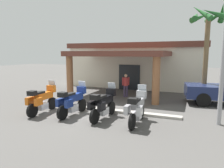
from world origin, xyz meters
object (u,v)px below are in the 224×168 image
at_px(motorcycle_blue, 72,102).
at_px(motorcycle_silver, 137,108).
at_px(pedestrian, 126,84).
at_px(palm_tree_near_portico, 207,28).
at_px(motel_building, 139,64).
at_px(motorcycle_black, 103,104).
at_px(motorcycle_orange, 42,100).

relative_size(motorcycle_blue, motorcycle_silver, 1.00).
height_order(pedestrian, palm_tree_near_portico, palm_tree_near_portico).
relative_size(motel_building, motorcycle_silver, 5.49).
distance_m(motorcycle_silver, pedestrian, 5.67).
height_order(motorcycle_blue, pedestrian, motorcycle_blue).
distance_m(motel_building, palm_tree_near_portico, 8.28).
bearing_deg(motorcycle_silver, motorcycle_blue, 89.36).
height_order(motel_building, palm_tree_near_portico, palm_tree_near_portico).
bearing_deg(motel_building, motorcycle_black, -83.57).
height_order(motorcycle_orange, motorcycle_blue, same).
bearing_deg(motel_building, motorcycle_orange, -99.88).
distance_m(motel_building, motorcycle_black, 11.29).
height_order(motel_building, motorcycle_silver, motel_building).
distance_m(motorcycle_blue, palm_tree_near_portico, 9.16).
height_order(motorcycle_orange, palm_tree_near_portico, palm_tree_near_portico).
bearing_deg(motorcycle_black, motorcycle_blue, 97.40).
bearing_deg(motorcycle_black, pedestrian, 11.91).
bearing_deg(pedestrian, motel_building, 149.42).
xyz_separation_m(motorcycle_silver, palm_tree_near_portico, (2.85, 5.69, 3.84)).
bearing_deg(palm_tree_near_portico, motel_building, 135.12).
bearing_deg(palm_tree_near_portico, motorcycle_silver, -116.62).
bearing_deg(motorcycle_black, motorcycle_silver, -87.24).
relative_size(motorcycle_orange, pedestrian, 1.38).
relative_size(motel_building, palm_tree_near_portico, 2.04).
xyz_separation_m(motorcycle_orange, palm_tree_near_portico, (7.73, 5.87, 3.84)).
bearing_deg(palm_tree_near_portico, motorcycle_orange, -142.80).
xyz_separation_m(motel_building, palm_tree_near_portico, (5.59, -5.56, 2.51)).
bearing_deg(pedestrian, motorcycle_blue, -47.82).
relative_size(motel_building, motorcycle_black, 5.49).
bearing_deg(motel_building, palm_tree_near_portico, -44.13).
relative_size(motorcycle_black, pedestrian, 1.38).
bearing_deg(motorcycle_blue, motorcycle_black, -83.25).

